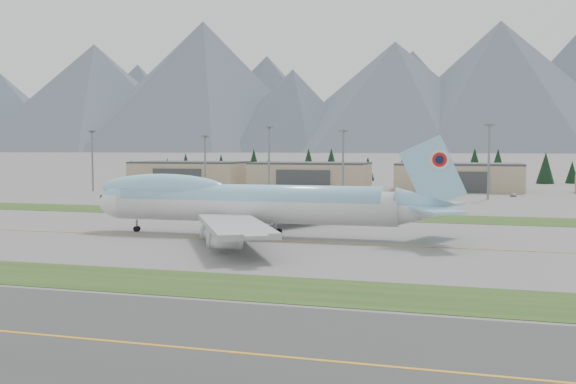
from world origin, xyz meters
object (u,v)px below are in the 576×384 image
(hangar_center, at_px, (311,175))
(service_vehicle_c, at_px, (513,197))
(boeing_747_freighter, at_px, (249,203))
(hangar_right, at_px, (458,177))
(service_vehicle_b, at_px, (372,195))
(hangar_left, at_px, (190,174))
(service_vehicle_a, at_px, (269,191))

(hangar_center, xyz_separation_m, service_vehicle_c, (78.77, -26.90, -5.39))
(boeing_747_freighter, xyz_separation_m, hangar_right, (37.19, 144.37, -0.98))
(boeing_747_freighter, xyz_separation_m, service_vehicle_b, (7.43, 112.71, -6.37))
(hangar_center, bearing_deg, hangar_right, 0.00)
(boeing_747_freighter, relative_size, hangar_left, 1.52)
(boeing_747_freighter, xyz_separation_m, service_vehicle_a, (-33.13, 119.20, -6.37))
(hangar_left, height_order, hangar_center, same)
(boeing_747_freighter, relative_size, hangar_center, 1.52)
(boeing_747_freighter, xyz_separation_m, service_vehicle_c, (55.96, 117.47, -6.37))
(hangar_left, distance_m, hangar_center, 55.00)
(hangar_right, height_order, service_vehicle_c, hangar_right)
(hangar_left, bearing_deg, hangar_center, 0.00)
(boeing_747_freighter, height_order, service_vehicle_c, boeing_747_freighter)
(hangar_center, xyz_separation_m, hangar_right, (60.00, 0.00, 0.00))
(service_vehicle_b, bearing_deg, hangar_right, -35.10)
(hangar_center, xyz_separation_m, service_vehicle_b, (30.24, -31.67, -5.39))
(hangar_left, relative_size, service_vehicle_b, 12.74)
(boeing_747_freighter, xyz_separation_m, hangar_left, (-77.81, 144.37, -0.98))
(service_vehicle_b, bearing_deg, boeing_747_freighter, -175.65)
(hangar_right, bearing_deg, boeing_747_freighter, -104.44)
(hangar_center, bearing_deg, service_vehicle_b, -46.32)
(boeing_747_freighter, height_order, service_vehicle_a, boeing_747_freighter)
(hangar_left, distance_m, service_vehicle_a, 51.57)
(hangar_center, distance_m, hangar_right, 60.00)
(hangar_right, bearing_deg, service_vehicle_b, -133.22)
(hangar_left, relative_size, service_vehicle_a, 13.96)
(hangar_center, bearing_deg, hangar_left, 180.00)
(hangar_right, relative_size, service_vehicle_b, 12.74)
(hangar_center, relative_size, service_vehicle_c, 11.15)
(hangar_right, xyz_separation_m, service_vehicle_a, (-70.31, -25.17, -5.39))
(hangar_left, height_order, hangar_right, same)
(hangar_right, bearing_deg, hangar_left, 180.00)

